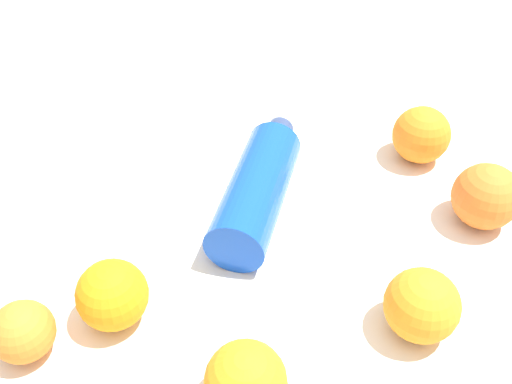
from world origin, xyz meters
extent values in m
plane|color=silver|center=(0.00, 0.00, 0.00)|extent=(2.40, 2.40, 0.00)
cylinder|color=blue|center=(0.00, 0.04, 0.04)|extent=(0.08, 0.20, 0.07)
cone|color=blue|center=(-0.01, 0.16, 0.04)|extent=(0.07, 0.04, 0.07)
cylinder|color=#B2B7BF|center=(-0.01, 0.19, 0.04)|extent=(0.04, 0.03, 0.03)
sphere|color=orange|center=(0.27, 0.11, 0.04)|extent=(0.08, 0.08, 0.08)
sphere|color=orange|center=(0.18, 0.22, 0.04)|extent=(0.08, 0.08, 0.08)
sphere|color=orange|center=(-0.09, -0.15, 0.04)|extent=(0.07, 0.07, 0.07)
sphere|color=orange|center=(0.21, -0.07, 0.04)|extent=(0.08, 0.08, 0.08)
sphere|color=orange|center=(0.07, -0.20, 0.04)|extent=(0.08, 0.08, 0.08)
sphere|color=orange|center=(-0.16, -0.22, 0.03)|extent=(0.06, 0.06, 0.06)
camera|label=1|loc=(0.16, -0.45, 0.51)|focal=40.12mm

